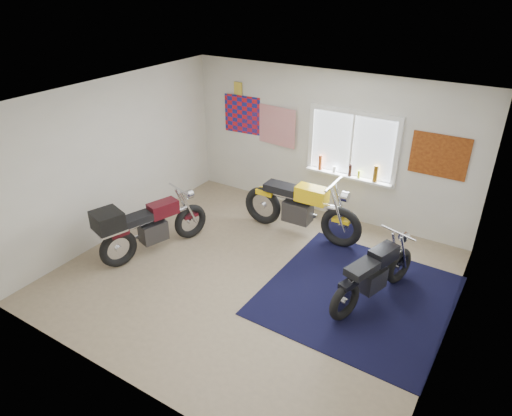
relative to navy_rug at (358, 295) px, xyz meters
The scene contains 10 objects.
ground 1.59m from the navy_rug, 166.03° to the right, with size 5.50×5.50×0.00m, color #9E896B.
room_shell 2.28m from the navy_rug, 166.03° to the right, with size 5.50×5.50×5.50m.
navy_rug is the anchor object (origin of this frame).
window_assembly 2.70m from the navy_rug, 116.48° to the left, with size 1.66×0.17×1.26m.
oil_bottles 2.46m from the navy_rug, 115.46° to the left, with size 1.13×0.09×0.30m.
flag_display 4.56m from the navy_rug, 148.62° to the left, with size 1.60×0.10×1.17m.
triumph_poster 2.64m from the navy_rug, 78.90° to the left, with size 0.90×0.03×0.70m, color #A54C14.
yellow_triumph 1.95m from the navy_rug, 143.67° to the left, with size 2.24×0.67×1.13m.
black_chrome_bike 0.44m from the navy_rug, 10.83° to the left, with size 0.73×1.77×0.93m.
maroon_tourer 3.46m from the navy_rug, 167.00° to the right, with size 0.94×1.94×1.00m.
Camera 1 is at (3.05, -4.86, 4.19)m, focal length 32.00 mm.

